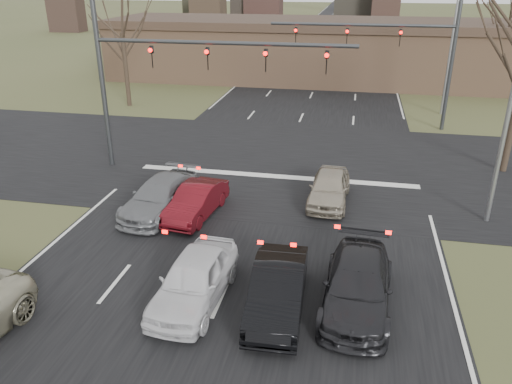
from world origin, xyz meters
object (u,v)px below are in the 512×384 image
(building, at_px, (342,50))
(mast_arm_near, at_px, (165,67))
(streetlight_right_near, at_px, (510,79))
(car_charcoal_sedan, at_px, (358,285))
(streetlight_right_far, at_px, (451,31))
(car_black_hatch, at_px, (278,289))
(car_red_ahead, at_px, (196,201))
(mast_arm_far, at_px, (405,46))
(car_white_sedan, at_px, (194,279))
(car_grey_ahead, at_px, (160,196))
(car_silver_ahead, at_px, (329,188))

(building, distance_m, mast_arm_near, 26.14)
(streetlight_right_near, bearing_deg, car_charcoal_sedan, -126.11)
(mast_arm_near, distance_m, streetlight_right_far, 20.20)
(streetlight_right_far, bearing_deg, mast_arm_near, -136.11)
(car_black_hatch, bearing_deg, car_charcoal_sedan, 13.83)
(car_charcoal_sedan, distance_m, car_red_ahead, 8.03)
(mast_arm_far, height_order, car_black_hatch, mast_arm_far)
(building, xyz_separation_m, car_black_hatch, (-0.25, -35.27, -1.97))
(mast_arm_near, xyz_separation_m, car_charcoal_sedan, (9.23, -9.61, -4.38))
(car_white_sedan, bearing_deg, streetlight_right_far, 70.86)
(building, distance_m, car_charcoal_sedan, 34.72)
(building, xyz_separation_m, car_white_sedan, (-2.74, -35.30, -1.93))
(car_charcoal_sedan, height_order, car_red_ahead, car_charcoal_sedan)
(car_charcoal_sedan, xyz_separation_m, car_grey_ahead, (-8.00, 4.89, -0.01))
(streetlight_right_near, relative_size, car_charcoal_sedan, 2.10)
(mast_arm_near, xyz_separation_m, car_black_hatch, (6.98, -10.27, -4.37))
(car_black_hatch, bearing_deg, streetlight_right_far, 70.13)
(car_black_hatch, relative_size, car_silver_ahead, 1.06)
(streetlight_right_far, bearing_deg, car_white_sedan, -112.49)
(car_black_hatch, bearing_deg, car_white_sedan, 178.20)
(car_black_hatch, bearing_deg, streetlight_right_near, 43.26)
(mast_arm_far, height_order, car_white_sedan, mast_arm_far)
(streetlight_right_far, height_order, car_black_hatch, streetlight_right_far)
(building, distance_m, car_red_ahead, 30.20)
(car_grey_ahead, bearing_deg, streetlight_right_far, 61.85)
(streetlight_right_far, height_order, car_red_ahead, streetlight_right_far)
(streetlight_right_far, height_order, car_grey_ahead, streetlight_right_far)
(streetlight_right_near, bearing_deg, car_white_sedan, -142.63)
(car_white_sedan, distance_m, car_black_hatch, 2.49)
(car_red_ahead, bearing_deg, car_charcoal_sedan, -29.41)
(car_white_sedan, xyz_separation_m, car_silver_ahead, (3.46, 7.86, -0.06))
(streetlight_right_near, distance_m, car_charcoal_sedan, 9.53)
(car_white_sedan, relative_size, car_silver_ahead, 1.08)
(car_charcoal_sedan, bearing_deg, mast_arm_near, 136.95)
(streetlight_right_far, relative_size, car_grey_ahead, 2.14)
(building, bearing_deg, car_black_hatch, -90.40)
(car_black_hatch, xyz_separation_m, car_grey_ahead, (-5.75, 5.55, -0.02))
(car_grey_ahead, bearing_deg, building, 85.87)
(building, height_order, streetlight_right_far, streetlight_right_far)
(mast_arm_far, height_order, car_red_ahead, mast_arm_far)
(mast_arm_near, bearing_deg, car_white_sedan, -66.46)
(car_white_sedan, height_order, car_black_hatch, car_white_sedan)
(car_grey_ahead, height_order, car_red_ahead, car_grey_ahead)
(car_charcoal_sedan, relative_size, car_grey_ahead, 1.02)
(mast_arm_far, relative_size, streetlight_right_near, 1.11)
(mast_arm_far, distance_m, car_white_sedan, 21.87)
(streetlight_right_far, xyz_separation_m, car_silver_ahead, (-6.60, -16.45, -4.91))
(building, distance_m, car_silver_ahead, 27.53)
(mast_arm_near, height_order, car_white_sedan, mast_arm_near)
(streetlight_right_far, distance_m, car_red_ahead, 22.72)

